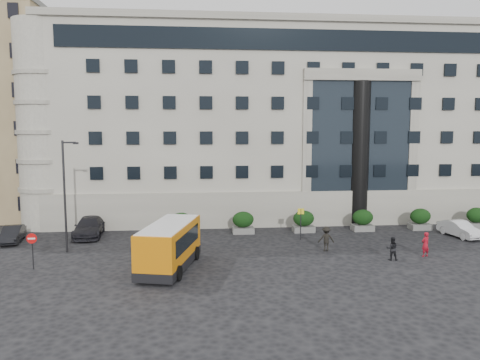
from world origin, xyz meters
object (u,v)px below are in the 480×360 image
object	(u,v)px
hedge_b	(243,222)
hedge_c	(304,221)
red_truck	(86,200)
parked_car_c	(89,227)
pedestrian_b	(392,249)
minibus	(170,244)
street_lamp	(65,192)
pedestrian_c	(326,239)
no_entry_sign	(32,244)
parked_car_b	(13,234)
parked_car_d	(51,211)
hedge_e	(420,219)
pedestrian_a	(425,244)
white_taxi	(460,229)
hedge_f	(477,218)
bus_stop_sign	(301,218)
hedge_a	(181,223)
hedge_d	(363,220)

from	to	relation	value
hedge_b	hedge_c	world-z (taller)	same
red_truck	parked_car_c	bearing A→B (deg)	-86.75
pedestrian_b	minibus	bearing A→B (deg)	14.73
street_lamp	pedestrian_c	size ratio (longest dim) A/B	4.44
no_entry_sign	parked_car_b	bearing A→B (deg)	118.24
parked_car_c	red_truck	bearing A→B (deg)	100.28
parked_car_d	minibus	bearing A→B (deg)	-63.04
hedge_e	parked_car_c	distance (m)	28.30
minibus	pedestrian_b	distance (m)	14.83
parked_car_b	pedestrian_c	size ratio (longest dim) A/B	2.12
parked_car_d	pedestrian_a	distance (m)	34.25
red_truck	hedge_b	bearing A→B (deg)	-45.49
pedestrian_a	parked_car_b	bearing A→B (deg)	-32.41
minibus	white_taxi	world-z (taller)	minibus
hedge_f	bus_stop_sign	distance (m)	16.76
street_lamp	pedestrian_a	size ratio (longest dim) A/B	4.65
white_taxi	parked_car_d	bearing A→B (deg)	152.13
hedge_e	parked_car_d	bearing A→B (deg)	166.35
parked_car_d	pedestrian_c	bearing A→B (deg)	-39.94
hedge_e	parked_car_b	size ratio (longest dim) A/B	0.48
hedge_b	hedge_f	size ratio (longest dim) A/B	1.00
parked_car_b	pedestrian_a	size ratio (longest dim) A/B	2.22
bus_stop_sign	white_taxi	world-z (taller)	bus_stop_sign
hedge_a	hedge_f	distance (m)	26.00
hedge_d	hedge_f	distance (m)	10.40
minibus	pedestrian_b	size ratio (longest dim) A/B	4.58
white_taxi	pedestrian_b	xyz separation A→B (m)	(-8.30, -5.95, 0.14)
hedge_c	parked_car_b	world-z (taller)	hedge_c
parked_car_c	hedge_d	bearing A→B (deg)	-4.14
hedge_f	red_truck	size ratio (longest dim) A/B	0.34
parked_car_b	street_lamp	bearing A→B (deg)	-41.86
parked_car_b	hedge_b	bearing A→B (deg)	-3.53
white_taxi	red_truck	bearing A→B (deg)	147.08
parked_car_d	white_taxi	world-z (taller)	parked_car_d
hedge_d	pedestrian_c	bearing A→B (deg)	-128.62
hedge_b	no_entry_sign	size ratio (longest dim) A/B	0.79
street_lamp	parked_car_c	distance (m)	6.11
parked_car_d	pedestrian_b	size ratio (longest dim) A/B	3.37
parked_car_c	white_taxi	size ratio (longest dim) A/B	1.32
pedestrian_a	pedestrian_c	xyz separation A→B (m)	(-6.43, 2.07, 0.04)
street_lamp	parked_car_d	world-z (taller)	street_lamp
hedge_c	parked_car_c	xyz separation A→B (m)	(-17.90, 0.12, -0.16)
bus_stop_sign	minibus	size ratio (longest dim) A/B	0.35
white_taxi	pedestrian_a	world-z (taller)	pedestrian_a
pedestrian_b	hedge_c	bearing A→B (deg)	-53.31
hedge_f	red_truck	world-z (taller)	red_truck
minibus	hedge_b	bearing A→B (deg)	72.95
hedge_b	bus_stop_sign	bearing A→B (deg)	-33.07
hedge_a	hedge_c	xyz separation A→B (m)	(10.40, 0.00, 0.00)
hedge_c	hedge_e	distance (m)	10.40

